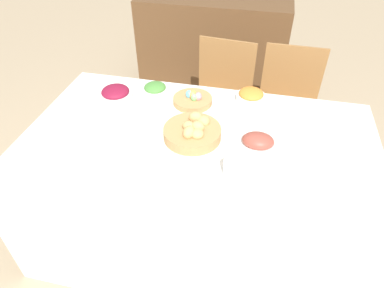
{
  "coord_description": "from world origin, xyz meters",
  "views": [
    {
      "loc": [
        0.27,
        -1.32,
        1.88
      ],
      "look_at": [
        -0.01,
        -0.08,
        0.8
      ],
      "focal_mm": 32.0,
      "sensor_mm": 36.0,
      "label": 1
    }
  ],
  "objects_px": {
    "chair_far_center": "(220,99)",
    "ham_platter": "(258,142)",
    "egg_basket": "(193,100)",
    "drinking_cup": "(231,168)",
    "sideboard": "(212,45)",
    "beet_salad_bowl": "(116,96)",
    "butter_dish": "(117,150)",
    "green_salad_bowl": "(155,90)",
    "spoon": "(210,196)",
    "bread_basket": "(193,131)",
    "chair_far_right": "(287,106)",
    "fork": "(134,183)",
    "dinner_plate": "(168,188)",
    "carrot_bowl": "(251,96)",
    "knife": "(203,194)"
  },
  "relations": [
    {
      "from": "drinking_cup",
      "to": "fork",
      "type": "bearing_deg",
      "value": -160.77
    },
    {
      "from": "dinner_plate",
      "to": "drinking_cup",
      "type": "bearing_deg",
      "value": 29.38
    },
    {
      "from": "spoon",
      "to": "drinking_cup",
      "type": "xyz_separation_m",
      "value": [
        0.07,
        0.14,
        0.04
      ]
    },
    {
      "from": "bread_basket",
      "to": "egg_basket",
      "type": "bearing_deg",
      "value": 102.78
    },
    {
      "from": "chair_far_center",
      "to": "drinking_cup",
      "type": "relative_size",
      "value": 10.06
    },
    {
      "from": "chair_far_center",
      "to": "carrot_bowl",
      "type": "relative_size",
      "value": 5.28
    },
    {
      "from": "chair_far_center",
      "to": "sideboard",
      "type": "distance_m",
      "value": 1.05
    },
    {
      "from": "chair_far_right",
      "to": "fork",
      "type": "bearing_deg",
      "value": -118.43
    },
    {
      "from": "green_salad_bowl",
      "to": "spoon",
      "type": "distance_m",
      "value": 0.85
    },
    {
      "from": "egg_basket",
      "to": "dinner_plate",
      "type": "bearing_deg",
      "value": -86.43
    },
    {
      "from": "knife",
      "to": "egg_basket",
      "type": "bearing_deg",
      "value": 104.85
    },
    {
      "from": "bread_basket",
      "to": "spoon",
      "type": "xyz_separation_m",
      "value": [
        0.16,
        -0.38,
        -0.04
      ]
    },
    {
      "from": "egg_basket",
      "to": "knife",
      "type": "relative_size",
      "value": 1.17
    },
    {
      "from": "bread_basket",
      "to": "dinner_plate",
      "type": "height_order",
      "value": "bread_basket"
    },
    {
      "from": "chair_far_right",
      "to": "fork",
      "type": "xyz_separation_m",
      "value": [
        -0.7,
        -1.21,
        0.28
      ]
    },
    {
      "from": "chair_far_center",
      "to": "sideboard",
      "type": "relative_size",
      "value": 0.62
    },
    {
      "from": "green_salad_bowl",
      "to": "spoon",
      "type": "bearing_deg",
      "value": -56.92
    },
    {
      "from": "dinner_plate",
      "to": "carrot_bowl",
      "type": "bearing_deg",
      "value": 69.82
    },
    {
      "from": "bread_basket",
      "to": "fork",
      "type": "relative_size",
      "value": 1.52
    },
    {
      "from": "chair_far_right",
      "to": "dinner_plate",
      "type": "height_order",
      "value": "chair_far_right"
    },
    {
      "from": "spoon",
      "to": "dinner_plate",
      "type": "bearing_deg",
      "value": -178.84
    },
    {
      "from": "egg_basket",
      "to": "knife",
      "type": "bearing_deg",
      "value": -73.99
    },
    {
      "from": "beet_salad_bowl",
      "to": "butter_dish",
      "type": "bearing_deg",
      "value": -67.68
    },
    {
      "from": "bread_basket",
      "to": "knife",
      "type": "xyz_separation_m",
      "value": [
        0.13,
        -0.38,
        -0.04
      ]
    },
    {
      "from": "bread_basket",
      "to": "green_salad_bowl",
      "type": "distance_m",
      "value": 0.45
    },
    {
      "from": "green_salad_bowl",
      "to": "butter_dish",
      "type": "xyz_separation_m",
      "value": [
        -0.03,
        -0.54,
        -0.02
      ]
    },
    {
      "from": "chair_far_center",
      "to": "green_salad_bowl",
      "type": "relative_size",
      "value": 5.83
    },
    {
      "from": "fork",
      "to": "drinking_cup",
      "type": "relative_size",
      "value": 2.21
    },
    {
      "from": "bread_basket",
      "to": "butter_dish",
      "type": "xyz_separation_m",
      "value": [
        -0.34,
        -0.2,
        -0.02
      ]
    },
    {
      "from": "chair_far_center",
      "to": "spoon",
      "type": "height_order",
      "value": "chair_far_center"
    },
    {
      "from": "sideboard",
      "to": "beet_salad_bowl",
      "type": "height_order",
      "value": "sideboard"
    },
    {
      "from": "chair_far_right",
      "to": "drinking_cup",
      "type": "distance_m",
      "value": 1.16
    },
    {
      "from": "chair_far_center",
      "to": "ham_platter",
      "type": "height_order",
      "value": "chair_far_center"
    },
    {
      "from": "knife",
      "to": "drinking_cup",
      "type": "height_order",
      "value": "drinking_cup"
    },
    {
      "from": "knife",
      "to": "carrot_bowl",
      "type": "bearing_deg",
      "value": 79.27
    },
    {
      "from": "butter_dish",
      "to": "green_salad_bowl",
      "type": "bearing_deg",
      "value": 86.91
    },
    {
      "from": "sideboard",
      "to": "green_salad_bowl",
      "type": "height_order",
      "value": "sideboard"
    },
    {
      "from": "egg_basket",
      "to": "beet_salad_bowl",
      "type": "xyz_separation_m",
      "value": [
        -0.44,
        -0.1,
        0.03
      ]
    },
    {
      "from": "egg_basket",
      "to": "drinking_cup",
      "type": "xyz_separation_m",
      "value": [
        0.3,
        -0.55,
        0.02
      ]
    },
    {
      "from": "beet_salad_bowl",
      "to": "fork",
      "type": "xyz_separation_m",
      "value": [
        0.32,
        -0.59,
        -0.05
      ]
    },
    {
      "from": "chair_far_center",
      "to": "bread_basket",
      "type": "relative_size",
      "value": 3.01
    },
    {
      "from": "chair_far_center",
      "to": "butter_dish",
      "type": "height_order",
      "value": "chair_far_center"
    },
    {
      "from": "chair_far_center",
      "to": "ham_platter",
      "type": "bearing_deg",
      "value": -63.39
    },
    {
      "from": "green_salad_bowl",
      "to": "sideboard",
      "type": "bearing_deg",
      "value": 86.72
    },
    {
      "from": "spoon",
      "to": "bread_basket",
      "type": "bearing_deg",
      "value": 113.81
    },
    {
      "from": "chair_far_center",
      "to": "beet_salad_bowl",
      "type": "distance_m",
      "value": 0.88
    },
    {
      "from": "ham_platter",
      "to": "spoon",
      "type": "bearing_deg",
      "value": -114.41
    },
    {
      "from": "egg_basket",
      "to": "spoon",
      "type": "xyz_separation_m",
      "value": [
        0.23,
        -0.69,
        -0.02
      ]
    },
    {
      "from": "sideboard",
      "to": "beet_salad_bowl",
      "type": "relative_size",
      "value": 7.65
    },
    {
      "from": "sideboard",
      "to": "knife",
      "type": "relative_size",
      "value": 7.34
    }
  ]
}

